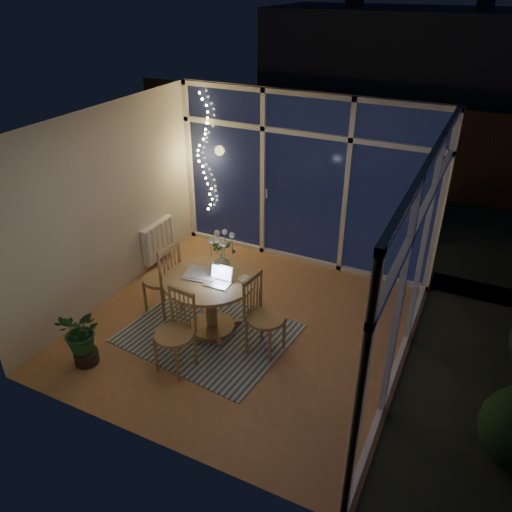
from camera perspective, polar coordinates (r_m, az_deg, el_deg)
name	(u,v)px	position (r m, az deg, el deg)	size (l,w,h in m)	color
floor	(244,327)	(6.50, -1.36, -8.11)	(4.00, 4.00, 0.00)	olive
ceiling	(241,126)	(5.33, -1.70, 14.63)	(4.00, 4.00, 0.00)	silver
wall_back	(305,182)	(7.47, 5.61, 8.46)	(4.00, 0.04, 2.60)	beige
wall_front	(135,335)	(4.40, -13.67, -8.78)	(4.00, 0.04, 2.60)	beige
wall_left	(108,207)	(6.87, -16.58, 5.39)	(0.04, 4.00, 2.60)	beige
wall_right	(419,277)	(5.30, 18.11, -2.35)	(0.04, 4.00, 2.60)	beige
window_wall_back	(304,182)	(7.44, 5.49, 8.37)	(4.00, 0.10, 2.60)	silver
window_wall_right	(415,277)	(5.30, 17.69, -2.25)	(0.10, 4.00, 2.60)	silver
radiator	(159,240)	(7.83, -11.08, 1.81)	(0.10, 0.70, 0.58)	white
fairy_lights	(204,154)	(7.98, -5.97, 11.55)	(0.24, 0.10, 1.85)	#FACB64
garden_patio	(377,200)	(10.54, 13.71, 6.19)	(12.00, 6.00, 0.10)	black
garden_fence	(365,145)	(10.79, 12.35, 12.33)	(11.00, 0.08, 1.80)	#311F12
neighbour_roof	(417,59)	(13.34, 17.88, 20.61)	(7.00, 3.00, 2.20)	#32343C
garden_shrubs	(289,193)	(9.27, 3.83, 7.15)	(0.90, 0.90, 0.90)	black
rug	(208,333)	(6.42, -5.47, -8.77)	(1.98, 1.58, 0.01)	beige
dining_table	(211,304)	(6.26, -5.17, -5.54)	(1.13, 1.13, 0.77)	#A5874A
chair_left	(161,277)	(6.62, -10.81, -2.40)	(0.49, 0.49, 1.05)	#A5874A
chair_right	(266,317)	(5.82, 1.11, -6.93)	(0.47, 0.47, 1.02)	#A5874A
chair_front	(174,333)	(5.67, -9.38, -8.71)	(0.46, 0.46, 1.00)	#A5874A
laptop	(217,276)	(5.87, -4.43, -2.34)	(0.30, 0.26, 0.22)	#B5B5BA
flower_vase	(221,262)	(6.16, -3.97, -0.72)	(0.20, 0.20, 0.21)	white
bowl	(245,280)	(5.96, -1.23, -2.70)	(0.15, 0.15, 0.04)	white
newspapers	(203,274)	(6.11, -6.04, -2.11)	(0.41, 0.31, 0.02)	silver
phone	(207,279)	(6.02, -5.58, -2.66)	(0.11, 0.05, 0.01)	black
potted_plant	(82,336)	(6.07, -19.26, -8.66)	(0.54, 0.47, 0.76)	#1C4E26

